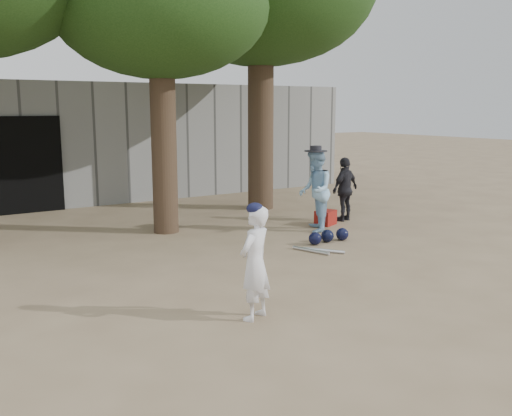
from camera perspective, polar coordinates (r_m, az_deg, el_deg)
ground at (r=7.40m, az=0.34°, el=-8.85°), size 70.00×70.00×0.00m
boy_player at (r=6.48m, az=-0.11°, el=-5.52°), size 0.57×0.49×1.32m
spectator_blue at (r=11.11m, az=5.93°, el=1.73°), size 0.94×0.98×1.60m
spectator_dark at (r=12.24m, az=8.89°, el=1.87°), size 0.85×0.50×1.36m
red_bag at (r=11.83m, az=6.97°, el=-0.96°), size 0.51×0.46×0.30m
back_building at (r=16.65m, az=-19.78°, el=6.39°), size 16.00×5.24×3.00m
helmet_row at (r=10.31m, az=7.25°, el=-2.81°), size 0.87×0.27×0.23m
bat_pile at (r=9.63m, az=6.15°, el=-4.24°), size 0.54×0.78×0.06m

